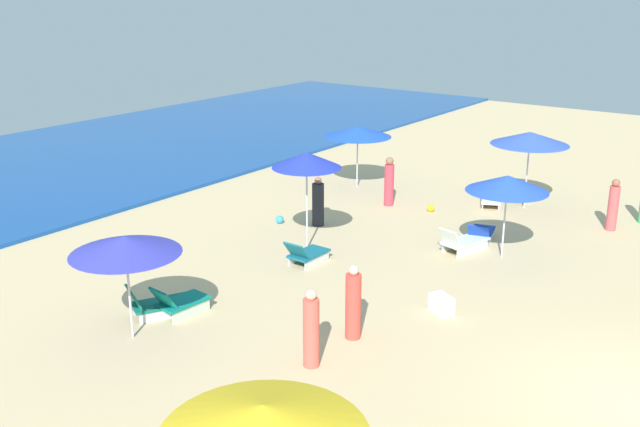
{
  "coord_description": "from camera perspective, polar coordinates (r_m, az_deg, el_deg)",
  "views": [
    {
      "loc": [
        -12.21,
        -1.92,
        7.06
      ],
      "look_at": [
        2.27,
        8.71,
        1.33
      ],
      "focal_mm": 41.33,
      "sensor_mm": 36.0,
      "label": 1
    }
  ],
  "objects": [
    {
      "name": "lounge_chair_6_1",
      "position": [
        25.46,
        15.42,
        1.55
      ],
      "size": [
        1.3,
        0.65,
        0.69
      ],
      "rotation": [
        0.0,
        0.0,
        1.59
      ],
      "color": "silver",
      "rests_on": "ground_plane"
    },
    {
      "name": "beachgoer_0",
      "position": [
        23.13,
        21.75,
        0.55
      ],
      "size": [
        0.37,
        0.37,
        1.55
      ],
      "rotation": [
        0.0,
        0.0,
        6.0
      ],
      "color": "#DC5356",
      "rests_on": "ground_plane"
    },
    {
      "name": "lounge_chair_3_1",
      "position": [
        16.62,
        -12.48,
        -6.84
      ],
      "size": [
        1.51,
        1.19,
        0.75
      ],
      "rotation": [
        0.0,
        0.0,
        1.09
      ],
      "color": "silver",
      "rests_on": "ground_plane"
    },
    {
      "name": "umbrella_3",
      "position": [
        15.1,
        -14.85,
        -2.38
      ],
      "size": [
        2.23,
        2.23,
        2.21
      ],
      "color": "silver",
      "rests_on": "ground_plane"
    },
    {
      "name": "lounge_chair_2_0",
      "position": [
        19.08,
        -1.08,
        -3.16
      ],
      "size": [
        1.26,
        0.63,
        0.71
      ],
      "rotation": [
        0.0,
        0.0,
        1.56
      ],
      "color": "silver",
      "rests_on": "ground_plane"
    },
    {
      "name": "beachgoer_2",
      "position": [
        21.92,
        -0.15,
        0.8
      ],
      "size": [
        0.47,
        0.47,
        1.5
      ],
      "rotation": [
        0.0,
        0.0,
        4.31
      ],
      "color": "#22252E",
      "rests_on": "ground_plane"
    },
    {
      "name": "lounge_chair_7_1",
      "position": [
        21.16,
        12.36,
        -1.52
      ],
      "size": [
        1.47,
        0.93,
        0.66
      ],
      "rotation": [
        0.0,
        0.0,
        1.84
      ],
      "color": "silver",
      "rests_on": "ground_plane"
    },
    {
      "name": "umbrella_4",
      "position": [
        8.57,
        -4.42,
        -15.7
      ],
      "size": [
        2.45,
        2.45,
        2.55
      ],
      "color": "silver",
      "rests_on": "ground_plane"
    },
    {
      "name": "cooler_box_2",
      "position": [
        16.61,
        9.37,
        -6.93
      ],
      "size": [
        0.58,
        0.66,
        0.4
      ],
      "primitive_type": "cube",
      "rotation": [
        0.0,
        0.0,
        1.05
      ],
      "color": "white",
      "rests_on": "ground_plane"
    },
    {
      "name": "umbrella_6",
      "position": [
        24.2,
        15.95,
        5.62
      ],
      "size": [
        2.45,
        2.45,
        2.48
      ],
      "color": "silver",
      "rests_on": "ground_plane"
    },
    {
      "name": "lounge_chair_7_0",
      "position": [
        20.28,
        10.99,
        -2.17
      ],
      "size": [
        1.57,
        0.97,
        0.75
      ],
      "rotation": [
        0.0,
        0.0,
        1.3
      ],
      "color": "silver",
      "rests_on": "ground_plane"
    },
    {
      "name": "umbrella_1",
      "position": [
        25.81,
        2.94,
        6.36
      ],
      "size": [
        2.36,
        2.36,
        2.18
      ],
      "color": "silver",
      "rests_on": "ground_plane"
    },
    {
      "name": "beach_ball_0",
      "position": [
        23.62,
        8.57,
        0.42
      ],
      "size": [
        0.24,
        0.24,
        0.24
      ],
      "primitive_type": "sphere",
      "color": "yellow",
      "rests_on": "ground_plane"
    },
    {
      "name": "beachgoer_5",
      "position": [
        15.1,
        2.59,
        -7.04
      ],
      "size": [
        0.33,
        0.33,
        1.6
      ],
      "rotation": [
        0.0,
        0.0,
        1.61
      ],
      "color": "#F1473C",
      "rests_on": "ground_plane"
    },
    {
      "name": "umbrella_7",
      "position": [
        19.56,
        14.31,
        2.27
      ],
      "size": [
        2.14,
        2.14,
        2.25
      ],
      "color": "silver",
      "rests_on": "ground_plane"
    },
    {
      "name": "lounge_chair_3_0",
      "position": [
        16.54,
        -10.84,
        -6.78
      ],
      "size": [
        1.3,
        0.73,
        0.77
      ],
      "rotation": [
        0.0,
        0.0,
        1.48
      ],
      "color": "silver",
      "rests_on": "ground_plane"
    },
    {
      "name": "beach_ball_1",
      "position": [
        22.28,
        -3.14,
        -0.47
      ],
      "size": [
        0.24,
        0.24,
        0.24
      ],
      "primitive_type": "sphere",
      "color": "#36A1D8",
      "rests_on": "ground_plane"
    },
    {
      "name": "beachgoer_4",
      "position": [
        14.04,
        -0.69,
        -9.04
      ],
      "size": [
        0.44,
        0.44,
        1.58
      ],
      "rotation": [
        0.0,
        0.0,
        0.76
      ],
      "color": "#E25B4C",
      "rests_on": "ground_plane"
    },
    {
      "name": "lounge_chair_6_0",
      "position": [
        24.42,
        13.08,
        1.07
      ],
      "size": [
        1.35,
        1.04,
        0.76
      ],
      "rotation": [
        0.0,
        0.0,
        2.01
      ],
      "color": "silver",
      "rests_on": "ground_plane"
    },
    {
      "name": "beachgoer_3",
      "position": [
        23.97,
        5.37,
        2.42
      ],
      "size": [
        0.4,
        0.4,
        1.61
      ],
      "rotation": [
        0.0,
        0.0,
        3.51
      ],
      "color": "#F73B4C",
      "rests_on": "ground_plane"
    },
    {
      "name": "umbrella_2",
      "position": [
        19.48,
        -1.04,
        4.16
      ],
      "size": [
        1.86,
        1.86,
        2.71
      ],
      "color": "silver",
      "rests_on": "ground_plane"
    }
  ]
}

